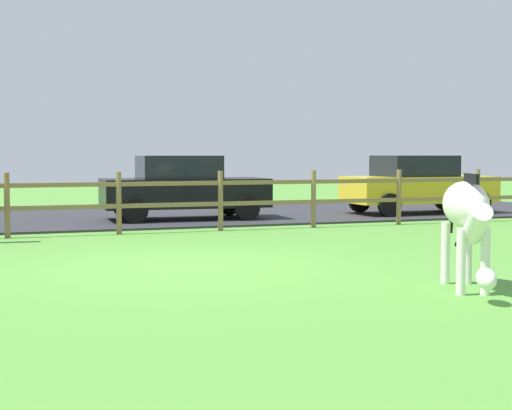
% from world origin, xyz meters
% --- Properties ---
extents(ground_plane, '(60.00, 60.00, 0.00)m').
position_xyz_m(ground_plane, '(0.00, 0.00, 0.00)').
color(ground_plane, '#549338').
extents(parking_asphalt, '(28.00, 7.40, 0.05)m').
position_xyz_m(parking_asphalt, '(0.00, 9.30, 0.03)').
color(parking_asphalt, '#2D2D33').
rests_on(parking_asphalt, ground_plane).
extents(paddock_fence, '(21.97, 0.11, 1.29)m').
position_xyz_m(paddock_fence, '(-0.07, 5.00, 0.74)').
color(paddock_fence, olive).
rests_on(paddock_fence, ground_plane).
extents(zebra, '(0.96, 1.85, 1.41)m').
position_xyz_m(zebra, '(2.70, -3.05, 0.93)').
color(zebra, white).
rests_on(zebra, ground_plane).
extents(crow_on_grass, '(0.21, 0.10, 0.20)m').
position_xyz_m(crow_on_grass, '(4.86, 0.20, 0.13)').
color(crow_on_grass, black).
rests_on(crow_on_grass, ground_plane).
extents(parked_car_yellow, '(4.03, 1.94, 1.56)m').
position_xyz_m(parked_car_yellow, '(8.42, 7.31, 0.84)').
color(parked_car_yellow, yellow).
rests_on(parked_car_yellow, parking_asphalt).
extents(parked_car_black, '(4.07, 2.03, 1.56)m').
position_xyz_m(parked_car_black, '(1.96, 7.58, 0.84)').
color(parked_car_black, black).
rests_on(parked_car_black, parking_asphalt).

